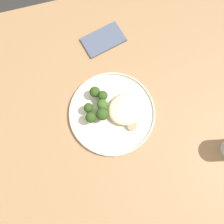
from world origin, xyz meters
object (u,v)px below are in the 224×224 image
Objects in this scene: seared_scallop_front_small at (115,105)px; folded_napkin at (103,40)px; dinner_plate at (112,113)px; seared_scallop_rear_pale at (120,99)px; broccoli_floret_center_pile at (103,96)px; broccoli_floret_rear_charred at (102,113)px; seared_scallop_center_golden at (126,109)px; broccoli_floret_tall_stalk at (103,105)px; broccoli_floret_small_sprig at (91,118)px; seared_scallop_on_noodles at (132,125)px; broccoli_floret_near_rim at (89,108)px; broccoli_floret_beside_noodles at (95,92)px; seared_scallop_tiny_bay at (135,107)px.

seared_scallop_front_small is 0.26m from folded_napkin.
seared_scallop_rear_pale reaches higher than dinner_plate.
broccoli_floret_center_pile is 0.06m from broccoli_floret_rear_charred.
seared_scallop_front_small is 0.46× the size of broccoli_floret_center_pile.
seared_scallop_center_golden is at bearing 137.54° from broccoli_floret_center_pile.
seared_scallop_rear_pale is 0.07m from broccoli_floret_tall_stalk.
seared_scallop_front_small is 0.10m from broccoli_floret_small_sprig.
seared_scallop_on_noodles is at bearing 120.69° from broccoli_floret_center_pile.
dinner_plate is 0.08m from broccoli_floret_near_rim.
broccoli_floret_beside_noodles is at bearing -111.32° from broccoli_floret_small_sprig.
seared_scallop_rear_pale is at bearing 160.82° from broccoli_floret_center_pile.
seared_scallop_tiny_bay is (-0.03, -0.06, 0.00)m from seared_scallop_on_noodles.
broccoli_floret_near_rim is 0.04m from broccoli_floret_small_sprig.
seared_scallop_center_golden is at bearing 178.32° from broccoli_floret_rear_charred.
folded_napkin is at bearing -105.13° from broccoli_floret_rear_charred.
seared_scallop_rear_pale is at bearing -43.67° from seared_scallop_tiny_bay.
seared_scallop_front_small is 0.43× the size of broccoli_floret_tall_stalk.
folded_napkin is at bearing -90.86° from seared_scallop_rear_pale.
folded_napkin is at bearing -95.89° from seared_scallop_front_small.
broccoli_floret_tall_stalk reaches higher than seared_scallop_rear_pale.
broccoli_floret_center_pile is at bearing -107.07° from broccoli_floret_rear_charred.
broccoli_floret_rear_charred is (0.02, 0.06, 0.01)m from broccoli_floret_center_pile.
broccoli_floret_small_sprig is 1.13× the size of broccoli_floret_beside_noodles.
broccoli_floret_near_rim is at bearing -35.86° from seared_scallop_on_noodles.
seared_scallop_rear_pale is (0.01, -0.04, -0.00)m from seared_scallop_center_golden.
folded_napkin is (0.01, -0.28, -0.02)m from seared_scallop_center_golden.
broccoli_floret_rear_charred is at bearing 72.93° from broccoli_floret_center_pile.
seared_scallop_rear_pale reaches higher than folded_napkin.
broccoli_floret_center_pile is 0.23m from folded_napkin.
broccoli_floret_center_pile reaches higher than folded_napkin.
broccoli_floret_small_sprig is 0.04m from broccoli_floret_rear_charred.
broccoli_floret_near_rim reaches higher than seared_scallop_center_golden.
seared_scallop_center_golden is 0.04m from seared_scallop_rear_pale.
seared_scallop_tiny_bay is 0.11m from broccoli_floret_tall_stalk.
broccoli_floret_rear_charred reaches higher than broccoli_floret_tall_stalk.
seared_scallop_front_small is 0.72× the size of seared_scallop_on_noodles.
seared_scallop_on_noodles is 0.06m from seared_scallop_tiny_bay.
seared_scallop_on_noodles reaches higher than dinner_plate.
seared_scallop_rear_pale is 0.69× the size of broccoli_floret_near_rim.
broccoli_floret_beside_noodles is at bearing -63.16° from dinner_plate.
seared_scallop_on_noodles is at bearing 144.14° from broccoli_floret_near_rim.
broccoli_floret_center_pile reaches higher than seared_scallop_tiny_bay.
broccoli_floret_beside_noodles reaches higher than seared_scallop_front_small.
broccoli_floret_beside_noodles is at bearing -74.10° from broccoli_floret_tall_stalk.
folded_napkin is (-0.11, -0.25, -0.04)m from broccoli_floret_near_rim.
seared_scallop_tiny_bay is (-0.04, 0.04, 0.00)m from seared_scallop_rear_pale.
broccoli_floret_small_sprig reaches higher than seared_scallop_front_small.
broccoli_floret_near_rim is (0.05, -0.00, -0.01)m from broccoli_floret_tall_stalk.
broccoli_floret_small_sprig reaches higher than seared_scallop_tiny_bay.
broccoli_floret_small_sprig reaches higher than seared_scallop_rear_pale.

